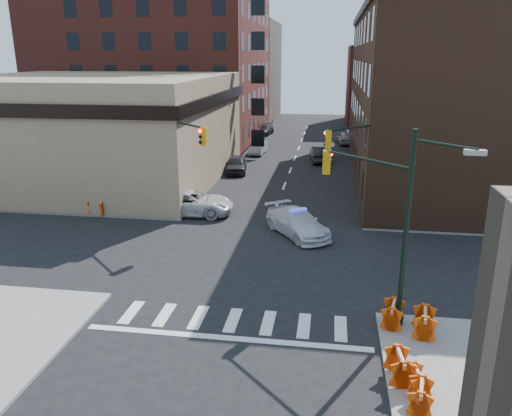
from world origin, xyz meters
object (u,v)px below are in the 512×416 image
(parked_car_wnear, at_px, (236,164))
(barricade_nw_a, at_px, (144,200))
(police_car, at_px, (297,223))
(parked_car_enear, at_px, (320,154))
(pedestrian_b, at_px, (126,198))
(barrel_bank, at_px, (199,211))
(parked_car_wfar, at_px, (258,148))
(barrel_road, at_px, (298,218))
(pedestrian_a, at_px, (131,191))
(pickup, at_px, (190,203))
(barricade_se_a, at_px, (393,314))

(parked_car_wnear, xyz_separation_m, barricade_nw_a, (-4.47, -12.44, -0.17))
(police_car, relative_size, parked_car_enear, 1.08)
(pedestrian_b, relative_size, barrel_bank, 2.11)
(barricade_nw_a, bearing_deg, barrel_bank, -29.13)
(parked_car_wnear, height_order, barrel_bank, parked_car_wnear)
(parked_car_wfar, distance_m, barrel_road, 24.72)
(pedestrian_a, relative_size, barrel_bank, 1.98)
(pedestrian_a, bearing_deg, police_car, 2.65)
(pedestrian_a, xyz_separation_m, pedestrian_b, (0.47, -1.96, 0.06))
(parked_car_enear, relative_size, barrel_road, 5.02)
(parked_car_wnear, height_order, parked_car_wfar, parked_car_wnear)
(pedestrian_a, bearing_deg, barrel_road, 9.78)
(pickup, relative_size, pedestrian_b, 3.12)
(police_car, xyz_separation_m, pedestrian_a, (-12.71, 4.63, 0.29))
(barrel_bank, xyz_separation_m, barricade_se_a, (11.53, -13.02, 0.18))
(barrel_road, bearing_deg, police_car, -86.61)
(barricade_se_a, bearing_deg, barricade_nw_a, 60.34)
(pedestrian_a, relative_size, barricade_se_a, 1.39)
(pickup, height_order, pedestrian_a, pedestrian_a)
(parked_car_wfar, relative_size, barrel_bank, 4.40)
(pedestrian_b, relative_size, barricade_nw_a, 1.53)
(parked_car_enear, xyz_separation_m, barricade_nw_a, (-12.16, -18.66, -0.19))
(pedestrian_b, xyz_separation_m, barrel_bank, (5.33, -0.18, -0.66))
(parked_car_wfar, height_order, parked_car_enear, parked_car_enear)
(parked_car_enear, height_order, pedestrian_b, pedestrian_b)
(barrel_road, bearing_deg, pedestrian_b, 175.66)
(police_car, relative_size, pickup, 0.88)
(police_car, xyz_separation_m, parked_car_enear, (0.72, 22.52, 0.04))
(police_car, height_order, pedestrian_a, pedestrian_a)
(pickup, bearing_deg, pedestrian_a, 68.70)
(police_car, xyz_separation_m, barricade_nw_a, (-11.44, 3.86, -0.15))
(pickup, bearing_deg, parked_car_wnear, -6.87)
(barricade_se_a, bearing_deg, pedestrian_a, 61.02)
(pickup, bearing_deg, parked_car_enear, -27.01)
(pedestrian_a, xyz_separation_m, barrel_road, (12.61, -2.88, -0.57))
(pickup, xyz_separation_m, barricade_nw_a, (-3.70, 0.82, -0.22))
(pickup, relative_size, barricade_nw_a, 4.76)
(barricade_nw_a, bearing_deg, barrel_road, -22.87)
(parked_car_wfar, xyz_separation_m, parked_car_enear, (6.96, -3.17, 0.15))
(pedestrian_b, distance_m, barrel_road, 12.19)
(parked_car_wnear, height_order, pedestrian_b, pedestrian_b)
(barricade_se_a, bearing_deg, pedestrian_b, 64.15)
(pickup, height_order, parked_car_enear, pickup)
(parked_car_wnear, distance_m, pedestrian_b, 14.62)
(parked_car_wnear, bearing_deg, barrel_road, -72.70)
(pedestrian_a, relative_size, pedestrian_b, 0.94)
(pickup, relative_size, pedestrian_a, 3.33)
(police_car, bearing_deg, parked_car_enear, 52.83)
(police_car, distance_m, pedestrian_b, 12.54)
(pedestrian_a, bearing_deg, parked_car_enear, 75.77)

